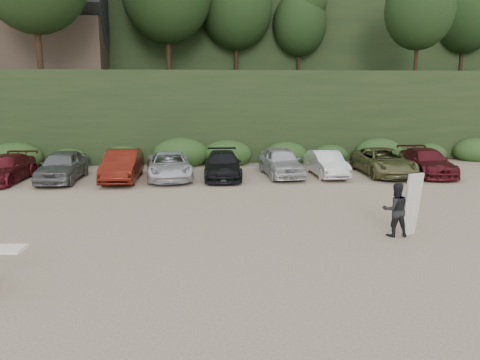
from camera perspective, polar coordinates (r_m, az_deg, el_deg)
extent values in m
plane|color=tan|center=(16.21, -0.02, -6.64)|extent=(120.00, 120.00, 0.00)
cube|color=black|center=(37.41, -3.75, 8.31)|extent=(80.00, 14.00, 6.00)
cube|color=black|center=(55.42, -4.70, 14.48)|extent=(90.00, 30.00, 16.00)
ellipsoid|color=black|center=(37.83, -3.92, 20.50)|extent=(66.00, 12.00, 10.00)
cube|color=#2B491E|center=(30.16, -4.08, 2.97)|extent=(46.20, 2.00, 1.20)
cube|color=brown|center=(40.75, -21.70, 14.85)|extent=(8.00, 6.00, 4.00)
imported|color=maroon|center=(27.76, -26.70, 1.24)|extent=(2.36, 4.98, 1.40)
imported|color=slate|center=(26.74, -20.85, 1.63)|extent=(2.13, 4.88, 1.64)
imported|color=#5D170E|center=(25.95, -14.16, 1.74)|extent=(1.87, 4.98, 1.62)
imported|color=silver|center=(25.97, -8.65, 1.75)|extent=(2.78, 5.33, 1.43)
imported|color=black|center=(25.88, -2.14, 1.85)|extent=(2.26, 5.04, 1.44)
imported|color=silver|center=(26.47, 5.01, 2.22)|extent=(2.16, 4.84, 1.62)
imported|color=silver|center=(26.83, 10.48, 1.98)|extent=(1.61, 4.34, 1.42)
imported|color=brown|center=(28.02, 17.05, 2.16)|extent=(2.63, 5.47, 1.50)
imported|color=#56131A|center=(28.81, 21.79, 2.05)|extent=(2.44, 5.20, 1.47)
imported|color=black|center=(16.64, 18.40, -3.45)|extent=(0.93, 0.74, 1.84)
cube|color=beige|center=(16.82, 20.21, -2.83)|extent=(0.68, 0.48, 2.17)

